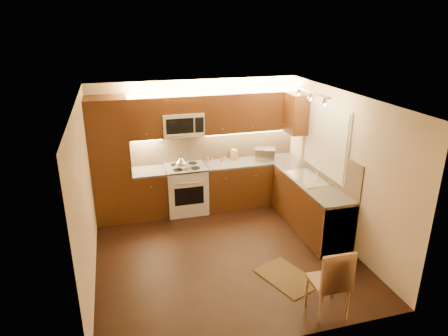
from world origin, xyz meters
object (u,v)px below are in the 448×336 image
object	(u,v)px
stove	(186,189)
dining_chair	(328,280)
microwave	(182,124)
kettle	(181,163)
knife_block	(234,155)
toaster_oven	(265,154)
sink	(308,174)
soap_bottle	(299,160)

from	to	relation	value
stove	dining_chair	xyz separation A→B (m)	(1.18, -3.38, 0.03)
microwave	kettle	bearing A→B (deg)	-111.67
knife_block	toaster_oven	bearing A→B (deg)	-27.49
sink	stove	bearing A→B (deg)	150.64
stove	kettle	xyz separation A→B (m)	(-0.10, -0.11, 0.58)
stove	kettle	size ratio (longest dim) A/B	3.69
toaster_oven	knife_block	xyz separation A→B (m)	(-0.59, 0.16, -0.01)
toaster_oven	stove	bearing A→B (deg)	-156.16
kettle	soap_bottle	world-z (taller)	kettle
stove	microwave	world-z (taller)	microwave
dining_chair	stove	bearing A→B (deg)	110.84
kettle	dining_chair	size ratio (longest dim) A/B	0.26
sink	kettle	distance (m)	2.33
kettle	knife_block	size ratio (longest dim) A/B	1.23
toaster_oven	knife_block	distance (m)	0.62
sink	kettle	size ratio (longest dim) A/B	3.45
kettle	stove	bearing A→B (deg)	59.15
knife_block	soap_bottle	xyz separation A→B (m)	(1.12, -0.64, -0.01)
microwave	stove	bearing A→B (deg)	-90.00
toaster_oven	soap_bottle	size ratio (longest dim) A/B	2.13
knife_block	dining_chair	bearing A→B (deg)	-99.69
toaster_oven	soap_bottle	world-z (taller)	toaster_oven
soap_bottle	dining_chair	distance (m)	3.13
toaster_oven	soap_bottle	bearing A→B (deg)	-19.79
toaster_oven	knife_block	size ratio (longest dim) A/B	1.89
kettle	toaster_oven	size ratio (longest dim) A/B	0.65
knife_block	stove	bearing A→B (deg)	178.88
soap_bottle	dining_chair	bearing A→B (deg)	-125.06
toaster_oven	dining_chair	bearing A→B (deg)	-74.88
microwave	kettle	distance (m)	0.72
dining_chair	knife_block	bearing A→B (deg)	93.91
toaster_oven	knife_block	bearing A→B (deg)	-172.85
sink	knife_block	world-z (taller)	knife_block
sink	toaster_oven	size ratio (longest dim) A/B	2.23
stove	dining_chair	size ratio (longest dim) A/B	0.94
sink	kettle	xyz separation A→B (m)	(-2.10, 1.02, 0.07)
knife_block	kettle	bearing A→B (deg)	-176.78
microwave	sink	bearing A→B (deg)	-32.21
microwave	knife_block	world-z (taller)	microwave
stove	soap_bottle	bearing A→B (deg)	-11.68
kettle	dining_chair	bearing A→B (deg)	-57.87
sink	soap_bottle	world-z (taller)	soap_bottle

